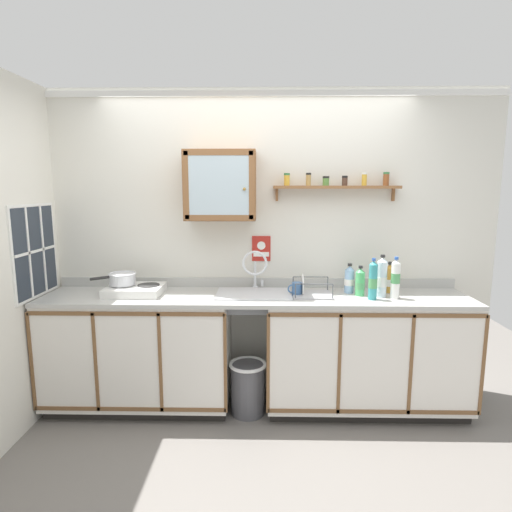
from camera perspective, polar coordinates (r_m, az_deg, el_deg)
floor at (r=3.42m, az=-0.14°, el=-22.07°), size 6.37×6.37×0.00m
back_wall at (r=3.53m, az=0.06°, el=1.38°), size 3.97×0.07×2.57m
lower_cabinet_run at (r=3.60m, az=-15.60°, el=-12.56°), size 1.47×0.57×0.92m
lower_cabinet_run_right at (r=3.55m, az=14.72°, el=-12.83°), size 1.59×0.57×0.92m
countertop at (r=3.30m, az=-0.04°, el=-5.61°), size 3.33×0.59×0.03m
backsplash at (r=3.55m, az=0.05°, el=-3.63°), size 3.33×0.02×0.08m
sink at (r=3.34m, az=-0.27°, el=-5.35°), size 0.59×0.43×0.45m
hot_plate_stove at (r=3.45m, az=-16.19°, el=-4.47°), size 0.43×0.34×0.07m
saucepan at (r=3.49m, az=-17.81°, el=-2.92°), size 0.31×0.27×0.09m
bottle_soda_green_0 at (r=3.37m, az=14.00°, el=-3.53°), size 0.07×0.07×0.24m
bottle_water_clear_1 at (r=3.36m, az=16.78°, el=-2.88°), size 0.08×0.08×0.33m
bottle_juice_amber_2 at (r=3.53m, az=17.72°, el=-3.02°), size 0.07×0.07×0.25m
bottle_detergent_teal_3 at (r=3.26m, az=15.66°, el=-3.27°), size 0.06×0.06×0.32m
bottle_opaque_white_4 at (r=3.34m, az=18.48°, el=-2.96°), size 0.07×0.07×0.32m
bottle_water_blue_5 at (r=3.43m, az=12.61°, el=-3.18°), size 0.08×0.08×0.24m
dish_rack at (r=3.32m, az=7.43°, el=-4.93°), size 0.31×0.28×0.17m
mug at (r=3.29m, az=5.54°, el=-4.49°), size 0.12×0.08×0.10m
wall_cabinet at (r=3.35m, az=-4.85°, el=9.55°), size 0.56×0.31×0.54m
spice_shelf at (r=3.45m, az=10.91°, el=9.42°), size 1.01×0.14×0.23m
warning_sign at (r=3.50m, az=0.72°, el=0.99°), size 0.15×0.01×0.21m
window at (r=3.59m, az=-27.96°, el=0.61°), size 0.03×0.60×0.71m
trash_bin at (r=3.47m, az=-1.12°, el=-17.43°), size 0.30×0.30×0.42m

